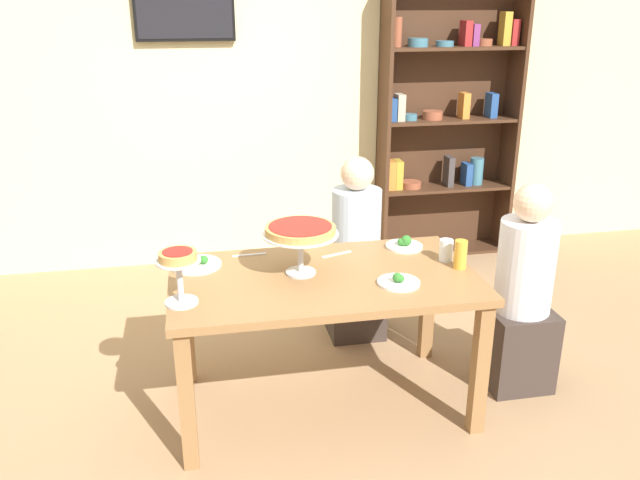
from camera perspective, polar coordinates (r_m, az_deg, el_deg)
name	(u,v)px	position (r m, az deg, el deg)	size (l,w,h in m)	color
ground_plane	(324,403)	(3.57, 0.32, -14.07)	(12.00, 12.00, 0.00)	#9E7A56
rear_partition	(268,84)	(5.15, -4.60, 13.49)	(8.00, 0.12, 2.80)	beige
dining_table	(324,293)	(3.25, 0.34, -4.70)	(1.51, 0.86, 0.74)	olive
bookshelf	(446,118)	(5.36, 11.00, 10.45)	(1.10, 0.30, 2.21)	#422819
television	(184,12)	(4.99, -11.79, 18.95)	(0.71, 0.05, 0.40)	black
diner_far_right	(356,261)	(4.04, 3.13, -1.85)	(0.34, 0.34, 1.15)	#382D28
diner_head_east	(521,302)	(3.67, 17.19, -5.22)	(0.34, 0.34, 1.15)	#382D28
deep_dish_pizza_stand	(300,233)	(3.15, -1.73, 0.62)	(0.37, 0.37, 0.25)	silver
personal_pizza_stand	(179,266)	(2.92, -12.29, -2.20)	(0.20, 0.20, 0.25)	silver
salad_plate_near_diner	(399,282)	(3.13, 6.90, -3.63)	(0.21, 0.21, 0.06)	white
salad_plate_far_diner	(197,264)	(3.37, -10.75, -2.06)	(0.26, 0.26, 0.06)	white
salad_plate_spare	(404,244)	(3.58, 7.39, -0.37)	(0.20, 0.20, 0.07)	white
beer_glass_amber_tall	(460,254)	(3.34, 12.21, -1.25)	(0.06, 0.06, 0.15)	gold
water_glass_clear_near	(446,250)	(3.43, 10.99, -0.88)	(0.07, 0.07, 0.11)	white
cutlery_fork_near	(249,255)	(3.47, -6.23, -1.30)	(0.18, 0.02, 0.01)	silver
cutlery_knife_near	(337,254)	(3.46, 1.46, -1.26)	(0.18, 0.02, 0.01)	silver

